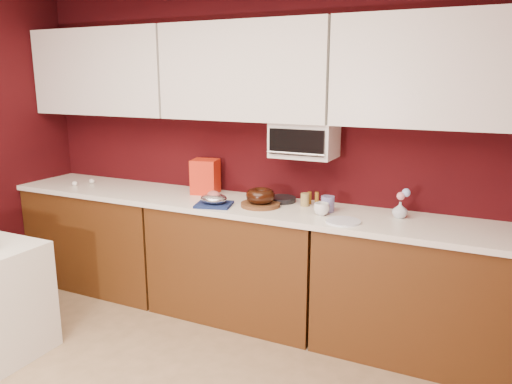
{
  "coord_description": "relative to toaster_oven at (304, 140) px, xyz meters",
  "views": [
    {
      "loc": [
        1.69,
        -1.25,
        1.82
      ],
      "look_at": [
        0.19,
        1.84,
        1.02
      ],
      "focal_mm": 35.0,
      "sensor_mm": 36.0,
      "label": 1
    }
  ],
  "objects": [
    {
      "name": "wall_back",
      "position": [
        -0.45,
        0.15,
        -0.12
      ],
      "size": [
        4.0,
        0.02,
        2.5
      ],
      "primitive_type": "cube",
      "color": "#340709",
      "rests_on": "floor"
    },
    {
      "name": "base_cabinet_left",
      "position": [
        -1.78,
        -0.17,
        -0.95
      ],
      "size": [
        1.31,
        0.58,
        0.86
      ],
      "primitive_type": "cube",
      "color": "#4E2A0F",
      "rests_on": "floor"
    },
    {
      "name": "base_cabinet_center",
      "position": [
        -0.45,
        -0.17,
        -0.95
      ],
      "size": [
        1.31,
        0.58,
        0.86
      ],
      "primitive_type": "cube",
      "color": "#4E2A0F",
      "rests_on": "floor"
    },
    {
      "name": "base_cabinet_right",
      "position": [
        0.88,
        -0.17,
        -0.95
      ],
      "size": [
        1.31,
        0.58,
        0.86
      ],
      "primitive_type": "cube",
      "color": "#4E2A0F",
      "rests_on": "floor"
    },
    {
      "name": "countertop",
      "position": [
        -0.45,
        -0.17,
        -0.49
      ],
      "size": [
        4.0,
        0.62,
        0.04
      ],
      "primitive_type": "cube",
      "color": "white",
      "rests_on": "base_cabinet_center"
    },
    {
      "name": "upper_cabinet_left",
      "position": [
        -1.78,
        -0.02,
        0.48
      ],
      "size": [
        1.31,
        0.33,
        0.7
      ],
      "primitive_type": "cube",
      "color": "white",
      "rests_on": "wall_back"
    },
    {
      "name": "upper_cabinet_center",
      "position": [
        -0.45,
        -0.02,
        0.48
      ],
      "size": [
        1.31,
        0.33,
        0.7
      ],
      "primitive_type": "cube",
      "color": "white",
      "rests_on": "wall_back"
    },
    {
      "name": "upper_cabinet_right",
      "position": [
        0.88,
        -0.02,
        0.48
      ],
      "size": [
        1.31,
        0.33,
        0.7
      ],
      "primitive_type": "cube",
      "color": "white",
      "rests_on": "wall_back"
    },
    {
      "name": "toaster_oven",
      "position": [
        0.0,
        0.0,
        0.0
      ],
      "size": [
        0.45,
        0.3,
        0.25
      ],
      "primitive_type": "cube",
      "color": "white",
      "rests_on": "upper_cabinet_center"
    },
    {
      "name": "toaster_oven_door",
      "position": [
        0.0,
        -0.16,
        0.0
      ],
      "size": [
        0.4,
        0.02,
        0.18
      ],
      "primitive_type": "cube",
      "color": "black",
      "rests_on": "toaster_oven"
    },
    {
      "name": "toaster_oven_handle",
      "position": [
        0.0,
        -0.18,
        -0.07
      ],
      "size": [
        0.42,
        0.02,
        0.02
      ],
      "primitive_type": "cylinder",
      "rotation": [
        0.0,
        1.57,
        0.0
      ],
      "color": "silver",
      "rests_on": "toaster_oven"
    },
    {
      "name": "cake_base",
      "position": [
        -0.25,
        -0.2,
        -0.46
      ],
      "size": [
        0.34,
        0.34,
        0.03
      ],
      "primitive_type": "cylinder",
      "rotation": [
        0.0,
        0.0,
        -0.21
      ],
      "color": "brown",
      "rests_on": "countertop"
    },
    {
      "name": "bundt_cake",
      "position": [
        -0.25,
        -0.2,
        -0.39
      ],
      "size": [
        0.28,
        0.28,
        0.09
      ],
      "primitive_type": "torus",
      "rotation": [
        0.0,
        0.0,
        0.43
      ],
      "color": "black",
      "rests_on": "cake_base"
    },
    {
      "name": "navy_towel",
      "position": [
        -0.56,
        -0.33,
        -0.47
      ],
      "size": [
        0.3,
        0.27,
        0.02
      ],
      "primitive_type": "cube",
      "rotation": [
        0.0,
        0.0,
        0.27
      ],
      "color": "#15224F",
      "rests_on": "countertop"
    },
    {
      "name": "foil_ham_nest",
      "position": [
        -0.56,
        -0.33,
        -0.42
      ],
      "size": [
        0.24,
        0.22,
        0.07
      ],
      "primitive_type": "ellipsoid",
      "rotation": [
        0.0,
        0.0,
        0.27
      ],
      "color": "silver",
      "rests_on": "navy_towel"
    },
    {
      "name": "roasted_ham",
      "position": [
        -0.56,
        -0.33,
        -0.4
      ],
      "size": [
        0.12,
        0.1,
        0.06
      ],
      "primitive_type": "ellipsoid",
      "rotation": [
        0.0,
        0.0,
        0.21
      ],
      "color": "#AF5650",
      "rests_on": "foil_ham_nest"
    },
    {
      "name": "pandoro_box",
      "position": [
        -0.83,
        -0.02,
        -0.34
      ],
      "size": [
        0.24,
        0.22,
        0.27
      ],
      "primitive_type": "cube",
      "rotation": [
        0.0,
        0.0,
        0.21
      ],
      "color": "#B80C11",
      "rests_on": "countertop"
    },
    {
      "name": "dark_pan",
      "position": [
        -0.17,
        -0.01,
        -0.46
      ],
      "size": [
        0.26,
        0.26,
        0.04
      ],
      "primitive_type": "cylinder",
      "rotation": [
        0.0,
        0.0,
        -0.34
      ],
      "color": "black",
      "rests_on": "countertop"
    },
    {
      "name": "coffee_mug",
      "position": [
        0.22,
        -0.23,
        -0.42
      ],
      "size": [
        0.13,
        0.13,
        0.1
      ],
      "primitive_type": "imported",
      "rotation": [
        0.0,
        0.0,
        0.68
      ],
      "color": "white",
      "rests_on": "countertop"
    },
    {
      "name": "blue_jar",
      "position": [
        0.23,
        -0.13,
        -0.42
      ],
      "size": [
        0.11,
        0.11,
        0.11
      ],
      "primitive_type": "cylinder",
      "rotation": [
        0.0,
        0.0,
        0.23
      ],
      "color": "navy",
      "rests_on": "countertop"
    },
    {
      "name": "flower_vase",
      "position": [
        0.71,
        -0.06,
        -0.41
      ],
      "size": [
        0.09,
        0.09,
        0.12
      ],
      "primitive_type": "imported",
      "rotation": [
        0.0,
        0.0,
        -0.09
      ],
      "color": "silver",
      "rests_on": "countertop"
    },
    {
      "name": "flower_pink",
      "position": [
        0.71,
        -0.06,
        -0.33
      ],
      "size": [
        0.05,
        0.05,
        0.05
      ],
      "primitive_type": "sphere",
      "color": "pink",
      "rests_on": "flower_vase"
    },
    {
      "name": "flower_blue",
      "position": [
        0.74,
        -0.04,
        -0.3
      ],
      "size": [
        0.06,
        0.06,
        0.06
      ],
      "primitive_type": "sphere",
      "color": "#9AB3F6",
      "rests_on": "flower_vase"
    },
    {
      "name": "china_plate",
      "position": [
        0.4,
        -0.33,
        -0.47
      ],
      "size": [
        0.25,
        0.25,
        0.01
      ],
      "primitive_type": "cylinder",
      "rotation": [
        0.0,
        0.0,
        -0.09
      ],
      "color": "white",
      "rests_on": "countertop"
    },
    {
      "name": "amber_bottle",
      "position": [
        0.04,
        0.02,
        -0.43
      ],
      "size": [
        0.04,
        0.04,
        0.09
      ],
      "primitive_type": "cylinder",
      "rotation": [
        0.0,
        0.0,
        0.4
      ],
      "color": "#8E5D19",
      "rests_on": "countertop"
    },
    {
      "name": "paper_cup",
      "position": [
        0.03,
        -0.05,
        -0.43
      ],
      "size": [
        0.08,
        0.08,
        0.09
      ],
      "primitive_type": "cylinder",
      "rotation": [
        0.0,
        0.0,
        -0.35
      ],
      "color": "olive",
      "rests_on": "countertop"
    },
    {
      "name": "egg_left",
      "position": [
        -1.99,
        -0.27,
        -0.45
      ],
      "size": [
        0.06,
        0.06,
        0.04
      ],
      "primitive_type": "ellipsoid",
      "rotation": [
        0.0,
        0.0,
        0.39
      ],
      "color": "white",
      "rests_on": "countertop"
    },
    {
      "name": "egg_right",
      "position": [
        -1.92,
        -0.13,
        -0.45
      ],
      "size": [
        0.06,
        0.05,
        0.04
      ],
      "primitive_type": "ellipsoid",
      "rotation": [
        0.0,
        0.0,
        -0.17
      ],
      "color": "silver",
      "rests_on": "countertop"
    },
    {
      "name": "amber_bottle_tall",
      "position": [
        0.1,
        0.01,
        -0.43
      ],
      "size": [
        0.03,
        0.03,
        0.1
      ],
      "primitive_type": "cylinder",
      "rotation": [
        0.0,
        0.0,
        -0.08
      ],
      "color": "brown",
      "rests_on": "countertop"
    }
  ]
}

